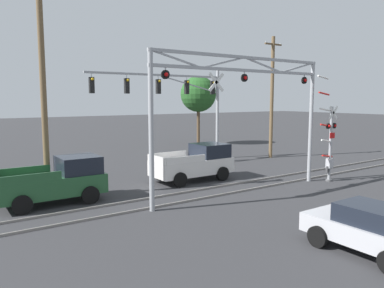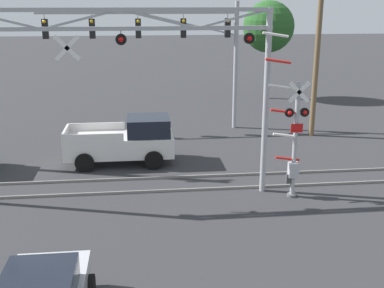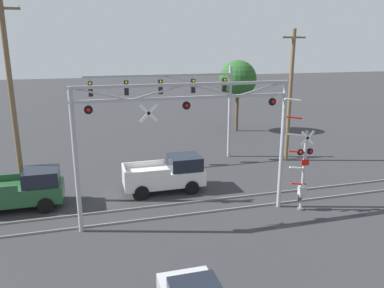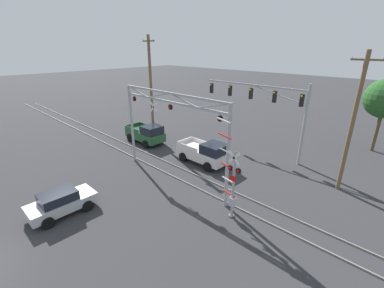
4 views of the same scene
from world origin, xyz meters
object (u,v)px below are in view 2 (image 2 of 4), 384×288
Objects in this scene: utility_pole_right at (318,43)px; background_tree_beyond_span at (269,27)px; crossing_gantry at (122,69)px; traffic_signal_span at (177,40)px; crossing_signal_mast at (293,140)px; pickup_truck_lead at (126,141)px.

background_tree_beyond_span is (0.19, 10.40, 0.25)m from utility_pole_right.
crossing_gantry is 9.98m from traffic_signal_span.
crossing_signal_mast is at bearing -102.06° from background_tree_beyond_span.
background_tree_beyond_span is at bearing 60.80° from crossing_gantry.
pickup_truck_lead is at bearing 142.89° from crossing_signal_mast.
crossing_gantry is 1.49× the size of background_tree_beyond_span.
utility_pole_right is at bearing 37.32° from crossing_gantry.
utility_pole_right reaches higher than crossing_signal_mast.
crossing_gantry is at bearing 173.68° from crossing_signal_mast.
background_tree_beyond_span is at bearing 48.68° from traffic_signal_span.
utility_pole_right reaches higher than traffic_signal_span.
crossing_signal_mast is 19.19m from background_tree_beyond_span.
utility_pole_right is (9.80, 7.47, 0.19)m from crossing_gantry.
utility_pole_right is at bearing 19.53° from pickup_truck_lead.
crossing_signal_mast is 0.63× the size of utility_pole_right.
traffic_signal_span is 7.45m from pickup_truck_lead.
pickup_truck_lead is at bearing -160.47° from utility_pole_right.
utility_pole_right reaches higher than crossing_gantry.
crossing_signal_mast is at bearing -114.87° from utility_pole_right.
traffic_signal_span is at bearing 107.84° from crossing_signal_mast.
crossing_gantry is 0.98× the size of traffic_signal_span.
pickup_truck_lead is (-6.12, 4.63, -1.17)m from crossing_signal_mast.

